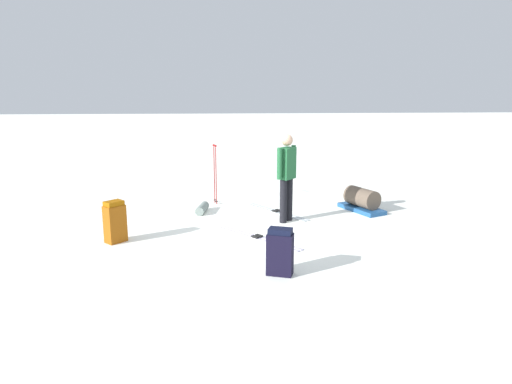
% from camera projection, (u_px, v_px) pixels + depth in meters
% --- Properties ---
extents(ground_plane, '(80.00, 80.00, 0.00)m').
position_uv_depth(ground_plane, '(256.00, 229.00, 8.59)').
color(ground_plane, white).
extents(skier_standing, '(0.45, 0.40, 1.70)m').
position_uv_depth(skier_standing, '(287.00, 173.00, 8.86)').
color(skier_standing, black).
rests_on(skier_standing, ground_plane).
extents(ski_pair_near, '(1.54, 1.17, 0.05)m').
position_uv_depth(ski_pair_near, '(277.00, 212.00, 9.73)').
color(ski_pair_near, silver).
rests_on(ski_pair_near, ground_plane).
extents(ski_pair_far, '(1.55, 1.42, 0.05)m').
position_uv_depth(ski_pair_far, '(257.00, 237.00, 8.05)').
color(ski_pair_far, silver).
rests_on(ski_pair_far, ground_plane).
extents(backpack_large_dark, '(0.32, 0.41, 0.67)m').
position_uv_depth(backpack_large_dark, '(280.00, 252.00, 6.42)').
color(backpack_large_dark, black).
rests_on(backpack_large_dark, ground_plane).
extents(backpack_bright, '(0.39, 0.39, 0.71)m').
position_uv_depth(backpack_bright, '(115.00, 222.00, 7.78)').
color(backpack_bright, '#954B0E').
rests_on(backpack_bright, ground_plane).
extents(ski_poles_planted_near, '(0.21, 0.11, 1.33)m').
position_uv_depth(ski_poles_planted_near, '(215.00, 171.00, 10.33)').
color(ski_poles_planted_near, maroon).
rests_on(ski_poles_planted_near, ground_plane).
extents(gear_sled, '(1.15, 0.85, 0.49)m').
position_uv_depth(gear_sled, '(362.00, 200.00, 9.80)').
color(gear_sled, '#1F4F88').
rests_on(gear_sled, ground_plane).
extents(sleeping_mat_rolled, '(0.57, 0.28, 0.18)m').
position_uv_depth(sleeping_mat_rolled, '(202.00, 208.00, 9.69)').
color(sleeping_mat_rolled, slate).
rests_on(sleeping_mat_rolled, ground_plane).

